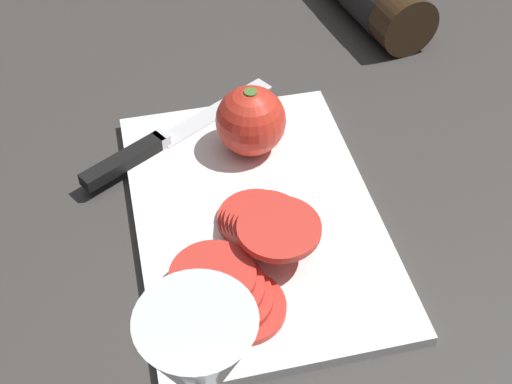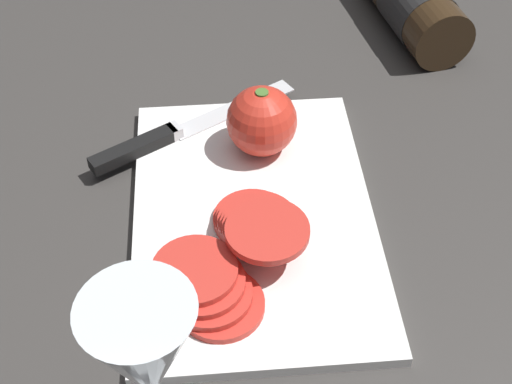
# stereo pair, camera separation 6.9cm
# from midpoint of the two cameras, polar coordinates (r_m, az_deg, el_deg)

# --- Properties ---
(ground_plane) EXTENTS (3.00, 3.00, 0.00)m
(ground_plane) POSITION_cam_midpoint_polar(r_m,az_deg,el_deg) (0.70, -5.31, -4.69)
(ground_plane) COLOR #383533
(cutting_board) EXTENTS (0.36, 0.24, 0.01)m
(cutting_board) POSITION_cam_midpoint_polar(r_m,az_deg,el_deg) (0.72, -2.76, -2.16)
(cutting_board) COLOR white
(cutting_board) RESTS_ON ground_plane
(wine_glass) EXTENTS (0.08, 0.08, 0.18)m
(wine_glass) POSITION_cam_midpoint_polar(r_m,az_deg,el_deg) (0.48, -8.71, -14.10)
(wine_glass) COLOR silver
(wine_glass) RESTS_ON ground_plane
(whole_tomato) EXTENTS (0.08, 0.08, 0.08)m
(whole_tomato) POSITION_cam_midpoint_polar(r_m,az_deg,el_deg) (0.76, -3.04, 5.60)
(whole_tomato) COLOR red
(whole_tomato) RESTS_ON cutting_board
(knife) EXTENTS (0.15, 0.24, 0.01)m
(knife) POSITION_cam_midpoint_polar(r_m,az_deg,el_deg) (0.79, -11.22, 3.32)
(knife) COLOR silver
(knife) RESTS_ON cutting_board
(tomato_slice_stack_near) EXTENTS (0.10, 0.10, 0.03)m
(tomato_slice_stack_near) POSITION_cam_midpoint_polar(r_m,az_deg,el_deg) (0.64, -5.62, -8.14)
(tomato_slice_stack_near) COLOR red
(tomato_slice_stack_near) RESTS_ON cutting_board
(tomato_slice_stack_far) EXTENTS (0.13, 0.09, 0.04)m
(tomato_slice_stack_far) POSITION_cam_midpoint_polar(r_m,az_deg,el_deg) (0.68, -2.03, -2.69)
(tomato_slice_stack_far) COLOR red
(tomato_slice_stack_far) RESTS_ON cutting_board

